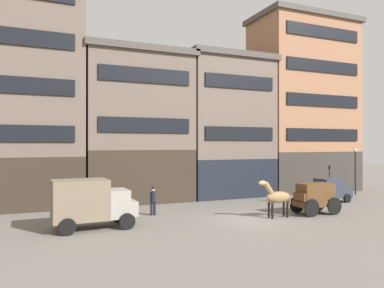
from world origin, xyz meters
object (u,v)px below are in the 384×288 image
draft_horse (277,197)px  delivery_truck_near (92,202)px  pedestrian_officer (153,200)px  fire_hydrant_curbside (271,196)px  cargo_wagon (315,196)px  sedan_dark (328,190)px  streetlamp_curbside (355,165)px

draft_horse → delivery_truck_near: size_ratio=0.53×
draft_horse → pedestrian_officer: 7.69m
draft_horse → fire_hydrant_curbside: 6.74m
delivery_truck_near → pedestrian_officer: bearing=29.7°
fire_hydrant_curbside → cargo_wagon: bearing=-96.0°
sedan_dark → streetlamp_curbside: size_ratio=0.90×
draft_horse → streetlamp_curbside: size_ratio=0.57×
sedan_dark → draft_horse: bearing=-154.2°
streetlamp_curbside → fire_hydrant_curbside: 9.33m
draft_horse → delivery_truck_near: delivery_truck_near is taller
draft_horse → sedan_dark: (7.35, 3.55, -0.36)m
pedestrian_officer → fire_hydrant_curbside: (10.28, 1.98, -0.55)m
sedan_dark → pedestrian_officer: 14.08m
delivery_truck_near → cargo_wagon: bearing=-5.6°
cargo_wagon → streetlamp_curbside: 11.32m
delivery_truck_near → streetlamp_curbside: (23.43, 4.36, 1.25)m
delivery_truck_near → streetlamp_curbside: 23.86m
cargo_wagon → delivery_truck_near: (-13.78, 1.36, 0.28)m
pedestrian_officer → fire_hydrant_curbside: 10.48m
sedan_dark → pedestrian_officer: sedan_dark is taller
sedan_dark → streetlamp_curbside: bearing=22.5°
cargo_wagon → fire_hydrant_curbside: (0.59, 5.68, -0.72)m
cargo_wagon → draft_horse: (-2.95, 0.00, 0.12)m
pedestrian_officer → streetlamp_curbside: streetlamp_curbside is taller
cargo_wagon → sedan_dark: size_ratio=0.78×
delivery_truck_near → streetlamp_curbside: size_ratio=1.07×
pedestrian_officer → delivery_truck_near: bearing=-150.3°
cargo_wagon → fire_hydrant_curbside: bearing=84.0°
delivery_truck_near → fire_hydrant_curbside: bearing=16.7°
draft_horse → streetlamp_curbside: (12.60, 5.72, 1.40)m
pedestrian_officer → fire_hydrant_curbside: size_ratio=2.16×
cargo_wagon → delivery_truck_near: bearing=174.4°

